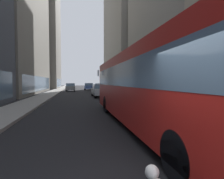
{
  "coord_description": "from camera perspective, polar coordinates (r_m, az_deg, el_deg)",
  "views": [
    {
      "loc": [
        -1.82,
        -2.26,
        1.88
      ],
      "look_at": [
        0.48,
        8.71,
        1.4
      ],
      "focal_mm": 28.03,
      "sensor_mm": 36.0,
      "label": 1
    }
  ],
  "objects": [
    {
      "name": "car_white_van",
      "position": [
        33.83,
        -3.98,
        0.67
      ],
      "size": [
        1.72,
        4.15,
        1.62
      ],
      "color": "silver",
      "rests_on": "ground"
    },
    {
      "name": "sidewalk_right",
      "position": [
        38.05,
        -0.42,
        -0.25
      ],
      "size": [
        2.4,
        110.0,
        0.15
      ],
      "primitive_type": "cube",
      "color": "gray",
      "rests_on": "ground"
    },
    {
      "name": "transit_bus",
      "position": [
        7.64,
        11.43,
        1.62
      ],
      "size": [
        2.78,
        11.53,
        3.05
      ],
      "color": "red",
      "rests_on": "ground"
    },
    {
      "name": "building_right_far",
      "position": [
        49.38,
        5.31,
        21.15
      ],
      "size": [
        9.53,
        21.85,
        35.42
      ],
      "color": "gray",
      "rests_on": "ground"
    },
    {
      "name": "building_right_mid",
      "position": [
        27.85,
        19.46,
        19.46
      ],
      "size": [
        8.23,
        17.45,
        20.19
      ],
      "color": "gray",
      "rests_on": "ground"
    },
    {
      "name": "car_silver_sedan",
      "position": [
        22.05,
        -3.95,
        -0.29
      ],
      "size": [
        1.82,
        4.56,
        1.62
      ],
      "color": "#B7BABF",
      "rests_on": "ground"
    },
    {
      "name": "car_grey_wagon",
      "position": [
        36.9,
        -13.35,
        0.76
      ],
      "size": [
        1.86,
        4.53,
        1.62
      ],
      "color": "slate",
      "rests_on": "ground"
    },
    {
      "name": "building_left_far",
      "position": [
        56.89,
        -22.68,
        17.41
      ],
      "size": [
        10.8,
        15.84,
        33.46
      ],
      "color": "gray",
      "rests_on": "ground"
    },
    {
      "name": "ground_plane",
      "position": [
        37.35,
        -9.02,
        -0.45
      ],
      "size": [
        120.0,
        120.0,
        0.0
      ],
      "primitive_type": "plane",
      "color": "black"
    },
    {
      "name": "sidewalk_left",
      "position": [
        37.51,
        -17.75,
        -0.41
      ],
      "size": [
        2.4,
        110.0,
        0.15
      ],
      "primitive_type": "cube",
      "color": "gray",
      "rests_on": "ground"
    },
    {
      "name": "car_blue_hatchback",
      "position": [
        41.35,
        -7.64,
        0.98
      ],
      "size": [
        1.92,
        4.24,
        1.62
      ],
      "color": "#4C6BB7",
      "rests_on": "ground"
    }
  ]
}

